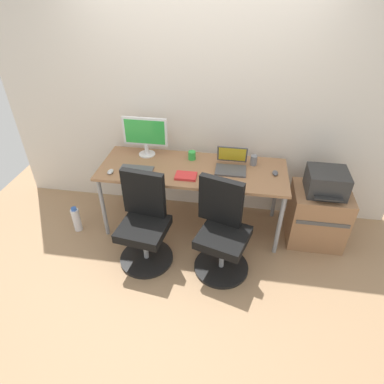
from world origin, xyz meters
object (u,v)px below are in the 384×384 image
(desktop_monitor, at_px, (145,134))
(coffee_mug, at_px, (192,155))
(office_chair_right, at_px, (222,232))
(printer, at_px, (327,182))
(office_chair_left, at_px, (144,224))
(water_bottle_on_floor, at_px, (76,219))
(open_laptop, at_px, (231,164))
(side_cabinet, at_px, (317,216))

(desktop_monitor, xyz_separation_m, coffee_mug, (0.51, -0.02, -0.20))
(office_chair_right, bearing_deg, desktop_monitor, 139.92)
(printer, distance_m, desktop_monitor, 1.91)
(office_chair_left, bearing_deg, office_chair_right, -0.16)
(water_bottle_on_floor, bearing_deg, desktop_monitor, 34.69)
(printer, height_order, open_laptop, open_laptop)
(water_bottle_on_floor, relative_size, coffee_mug, 3.37)
(printer, distance_m, water_bottle_on_floor, 2.69)
(printer, distance_m, open_laptop, 0.95)
(office_chair_right, distance_m, printer, 1.15)
(office_chair_right, height_order, side_cabinet, office_chair_right)
(side_cabinet, relative_size, printer, 1.55)
(printer, height_order, desktop_monitor, desktop_monitor)
(office_chair_right, bearing_deg, side_cabinet, 28.94)
(desktop_monitor, height_order, open_laptop, desktop_monitor)
(water_bottle_on_floor, relative_size, open_laptop, 1.00)
(office_chair_left, relative_size, side_cabinet, 1.52)
(open_laptop, height_order, coffee_mug, open_laptop)
(water_bottle_on_floor, bearing_deg, office_chair_right, -9.09)
(office_chair_right, xyz_separation_m, open_laptop, (0.03, 0.62, 0.39))
(side_cabinet, relative_size, open_laptop, 2.00)
(water_bottle_on_floor, height_order, open_laptop, open_laptop)
(printer, height_order, water_bottle_on_floor, printer)
(office_chair_right, relative_size, coffee_mug, 10.22)
(office_chair_left, relative_size, desktop_monitor, 1.96)
(printer, bearing_deg, office_chair_left, -162.85)
(water_bottle_on_floor, distance_m, coffee_mug, 1.48)
(office_chair_right, relative_size, open_laptop, 3.03)
(side_cabinet, distance_m, printer, 0.43)
(side_cabinet, height_order, desktop_monitor, desktop_monitor)
(office_chair_left, xyz_separation_m, office_chair_right, (0.76, -0.00, 0.00))
(printer, relative_size, desktop_monitor, 0.83)
(water_bottle_on_floor, distance_m, open_laptop, 1.83)
(side_cabinet, relative_size, water_bottle_on_floor, 2.00)
(office_chair_right, distance_m, water_bottle_on_floor, 1.68)
(side_cabinet, relative_size, desktop_monitor, 1.29)
(water_bottle_on_floor, bearing_deg, office_chair_left, -16.43)
(desktop_monitor, bearing_deg, printer, -7.02)
(coffee_mug, bearing_deg, open_laptop, -16.11)
(printer, bearing_deg, open_laptop, 174.99)
(printer, distance_m, coffee_mug, 1.39)
(office_chair_right, height_order, open_laptop, open_laptop)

